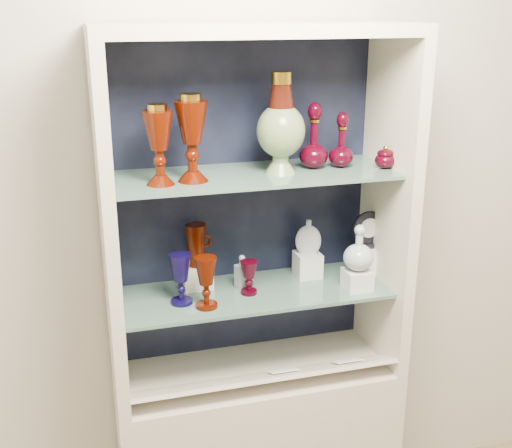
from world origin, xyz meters
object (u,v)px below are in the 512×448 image
object	(u,v)px
pedestal_lamp_right	(192,138)
cobalt_goblet	(181,279)
cameo_medallion	(369,229)
ruby_decanter_b	(342,138)
ruby_decanter_a	(314,132)
ruby_pitcher	(196,245)
clear_square_bottle	(242,271)
ruby_goblet_tall	(206,283)
flat_flask	(308,236)
enamel_urn	(281,124)
lidded_bowl	(385,157)
clear_round_decanter	(359,249)
ruby_goblet_small	(249,278)
pedestal_lamp_left	(159,145)

from	to	relation	value
pedestal_lamp_right	cobalt_goblet	size ratio (longest dim) A/B	1.55
cameo_medallion	ruby_decanter_b	bearing A→B (deg)	-167.28
cameo_medallion	cobalt_goblet	bearing A→B (deg)	-176.45
ruby_decanter_a	cobalt_goblet	distance (m)	0.66
ruby_pitcher	clear_square_bottle	size ratio (longest dim) A/B	1.24
ruby_goblet_tall	cameo_medallion	world-z (taller)	cameo_medallion
flat_flask	clear_square_bottle	bearing A→B (deg)	-153.55
enamel_urn	lidded_bowl	world-z (taller)	enamel_urn
lidded_bowl	ruby_decanter_b	bearing A→B (deg)	157.20
ruby_decanter_a	ruby_decanter_b	xyz separation A→B (m)	(0.09, -0.01, -0.02)
clear_round_decanter	ruby_pitcher	bearing A→B (deg)	162.40
ruby_goblet_small	flat_flask	size ratio (longest dim) A/B	0.91
pedestal_lamp_left	lidded_bowl	size ratio (longest dim) A/B	3.08
lidded_bowl	enamel_urn	bearing A→B (deg)	174.69
pedestal_lamp_right	ruby_decanter_a	size ratio (longest dim) A/B	1.09
ruby_decanter_a	lidded_bowl	bearing A→B (deg)	-16.43
ruby_goblet_tall	clear_square_bottle	bearing A→B (deg)	38.44
enamel_urn	ruby_goblet_tall	size ratio (longest dim) A/B	1.85
lidded_bowl	ruby_pitcher	world-z (taller)	lidded_bowl
ruby_pitcher	pedestal_lamp_left	bearing A→B (deg)	-148.96
enamel_urn	clear_round_decanter	bearing A→B (deg)	-12.86
lidded_bowl	clear_square_bottle	size ratio (longest dim) A/B	0.65
pedestal_lamp_left	clear_round_decanter	world-z (taller)	pedestal_lamp_left
cobalt_goblet	flat_flask	distance (m)	0.50
pedestal_lamp_left	ruby_decanter_b	bearing A→B (deg)	5.69
ruby_pitcher	clear_round_decanter	xyz separation A→B (m)	(0.53, -0.17, -0.01)
cameo_medallion	clear_round_decanter	bearing A→B (deg)	-129.21
enamel_urn	ruby_decanter_a	bearing A→B (deg)	15.27
lidded_bowl	ruby_goblet_tall	world-z (taller)	lidded_bowl
pedestal_lamp_right	cobalt_goblet	world-z (taller)	pedestal_lamp_right
clear_round_decanter	cameo_medallion	distance (m)	0.15
pedestal_lamp_left	flat_flask	world-z (taller)	pedestal_lamp_left
ruby_goblet_tall	lidded_bowl	bearing A→B (deg)	2.63
ruby_decanter_b	ruby_decanter_a	bearing A→B (deg)	173.40
enamel_urn	ruby_goblet_tall	world-z (taller)	enamel_urn
ruby_decanter_b	flat_flask	size ratio (longest dim) A/B	1.52
lidded_bowl	ruby_goblet_tall	distance (m)	0.73
cobalt_goblet	clear_square_bottle	world-z (taller)	cobalt_goblet
pedestal_lamp_left	lidded_bowl	xyz separation A→B (m)	(0.75, 0.00, -0.08)
cobalt_goblet	ruby_goblet_small	size ratio (longest dim) A/B	1.47
ruby_decanter_b	clear_round_decanter	bearing A→B (deg)	-62.31
enamel_urn	clear_square_bottle	distance (m)	0.54
ruby_goblet_small	flat_flask	distance (m)	0.28
lidded_bowl	ruby_pitcher	bearing A→B (deg)	167.22
ruby_goblet_small	cameo_medallion	distance (m)	0.48
clear_square_bottle	pedestal_lamp_left	bearing A→B (deg)	-160.99
ruby_pitcher	cameo_medallion	world-z (taller)	cameo_medallion
pedestal_lamp_left	cameo_medallion	world-z (taller)	pedestal_lamp_left
ruby_decanter_b	cameo_medallion	distance (m)	0.37
pedestal_lamp_left	cameo_medallion	distance (m)	0.85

